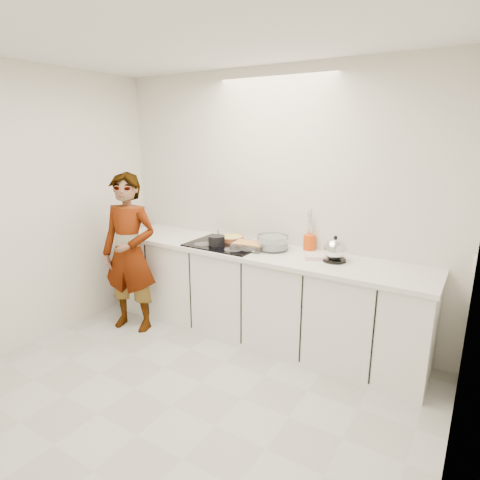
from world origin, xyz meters
The scene contains 16 objects.
floor centered at (0.00, 0.00, 0.00)m, with size 3.60×3.20×0.00m, color beige.
ceiling centered at (0.00, 0.00, 2.60)m, with size 3.60×3.20×0.00m, color white.
wall_back centered at (0.00, 1.60, 1.30)m, with size 3.60×0.00×2.60m, color silver.
wall_left centered at (-1.80, 0.00, 1.30)m, with size 0.00×3.20×2.60m, color silver.
wall_right centered at (1.80, 0.02, 1.30)m, with size 0.02×3.20×2.60m.
base_cabinets centered at (0.00, 1.28, 0.43)m, with size 3.20×0.58×0.87m, color white.
countertop centered at (0.00, 1.28, 0.89)m, with size 3.24×0.64×0.04m, color white.
hob centered at (-0.35, 1.26, 0.92)m, with size 0.72×0.54×0.01m, color black.
tart_dish centered at (-0.37, 1.40, 0.95)m, with size 0.29×0.29×0.04m.
saucepan centered at (-0.40, 1.17, 0.97)m, with size 0.21×0.21×0.16m.
baking_dish centered at (-0.07, 1.24, 0.96)m, with size 0.33×0.26×0.06m.
mixing_bowl centered at (0.12, 1.36, 0.97)m, with size 0.37×0.37×0.14m.
tea_towel centered at (0.60, 1.32, 0.93)m, with size 0.23×0.17×0.04m, color white.
kettle centered at (0.75, 1.32, 1.01)m, with size 0.26×0.26×0.23m.
utensil_crock centered at (0.42, 1.54, 0.98)m, with size 0.12×0.12×0.15m, color #D34308.
cook centered at (-1.20, 0.78, 0.81)m, with size 0.59×0.39×1.62m, color white.
Camera 1 is at (1.81, -1.93, 1.98)m, focal length 30.00 mm.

